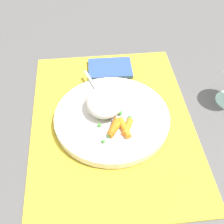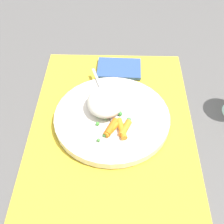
{
  "view_description": "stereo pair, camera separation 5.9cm",
  "coord_description": "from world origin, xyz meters",
  "px_view_note": "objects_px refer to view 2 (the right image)",
  "views": [
    {
      "loc": [
        0.44,
        -0.05,
        0.51
      ],
      "look_at": [
        0.0,
        0.0,
        0.03
      ],
      "focal_mm": 47.67,
      "sensor_mm": 36.0,
      "label": 1
    },
    {
      "loc": [
        0.44,
        0.01,
        0.51
      ],
      "look_at": [
        0.0,
        0.0,
        0.03
      ],
      "focal_mm": 47.67,
      "sensor_mm": 36.0,
      "label": 2
    }
  ],
  "objects_px": {
    "napkin": "(119,68)",
    "carrot_portion": "(117,128)",
    "plate": "(112,118)",
    "rice_mound": "(105,102)",
    "fork": "(107,102)"
  },
  "relations": [
    {
      "from": "plate",
      "to": "fork",
      "type": "relative_size",
      "value": 1.31
    },
    {
      "from": "fork",
      "to": "napkin",
      "type": "height_order",
      "value": "fork"
    },
    {
      "from": "plate",
      "to": "carrot_portion",
      "type": "height_order",
      "value": "carrot_portion"
    },
    {
      "from": "napkin",
      "to": "plate",
      "type": "bearing_deg",
      "value": -4.43
    },
    {
      "from": "rice_mound",
      "to": "napkin",
      "type": "distance_m",
      "value": 0.17
    },
    {
      "from": "rice_mound",
      "to": "napkin",
      "type": "bearing_deg",
      "value": 169.65
    },
    {
      "from": "plate",
      "to": "rice_mound",
      "type": "bearing_deg",
      "value": -144.45
    },
    {
      "from": "carrot_portion",
      "to": "napkin",
      "type": "distance_m",
      "value": 0.23
    },
    {
      "from": "rice_mound",
      "to": "fork",
      "type": "bearing_deg",
      "value": 170.96
    },
    {
      "from": "rice_mound",
      "to": "carrot_portion",
      "type": "relative_size",
      "value": 1.5
    },
    {
      "from": "plate",
      "to": "rice_mound",
      "type": "xyz_separation_m",
      "value": [
        -0.02,
        -0.02,
        0.03
      ]
    },
    {
      "from": "rice_mound",
      "to": "carrot_portion",
      "type": "distance_m",
      "value": 0.07
    },
    {
      "from": "rice_mound",
      "to": "napkin",
      "type": "relative_size",
      "value": 0.82
    },
    {
      "from": "napkin",
      "to": "carrot_portion",
      "type": "bearing_deg",
      "value": -0.71
    },
    {
      "from": "rice_mound",
      "to": "fork",
      "type": "xyz_separation_m",
      "value": [
        -0.02,
        0.0,
        -0.02
      ]
    }
  ]
}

